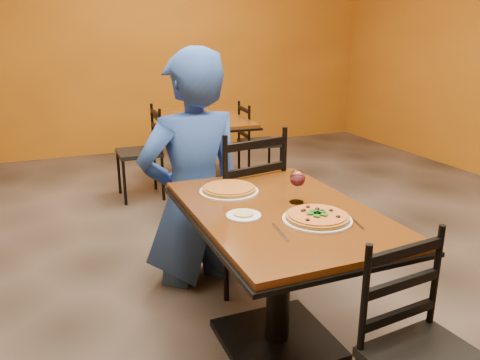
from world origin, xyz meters
name	(u,v)px	position (x,y,z in m)	size (l,w,h in m)	color
floor	(240,296)	(0.00, 0.00, 0.00)	(7.00, 8.00, 0.01)	black
wall_back	(120,36)	(0.00, 4.00, 1.50)	(7.00, 0.01, 3.00)	#B46614
table_main	(279,246)	(0.00, -0.50, 0.56)	(0.83, 1.23, 0.75)	#632E0F
table_second	(202,136)	(0.44, 2.08, 0.56)	(0.86, 1.24, 0.75)	#632E0F
chair_main_far	(236,205)	(0.07, 0.24, 0.51)	(0.46, 0.46, 1.02)	black
chair_second_left	(139,153)	(-0.20, 2.08, 0.44)	(0.40, 0.40, 0.88)	black
chair_second_right	(260,143)	(1.08, 2.08, 0.43)	(0.39, 0.39, 0.86)	black
diner	(192,169)	(-0.18, 0.36, 0.74)	(0.70, 0.46, 1.48)	navy
plate_main	(317,220)	(0.08, -0.70, 0.76)	(0.31, 0.31, 0.01)	white
pizza_main	(317,216)	(0.08, -0.70, 0.77)	(0.28, 0.28, 0.02)	maroon
plate_far	(229,191)	(-0.14, -0.18, 0.76)	(0.31, 0.31, 0.01)	white
pizza_far	(229,188)	(-0.14, -0.18, 0.77)	(0.28, 0.28, 0.02)	orange
side_plate	(244,216)	(-0.20, -0.53, 0.76)	(0.16, 0.16, 0.01)	white
dip	(244,214)	(-0.20, -0.53, 0.76)	(0.09, 0.09, 0.01)	tan
wine_glass	(297,185)	(0.11, -0.45, 0.84)	(0.08, 0.08, 0.18)	white
fork	(280,232)	(-0.13, -0.75, 0.75)	(0.01, 0.19, 0.00)	silver
knife	(354,221)	(0.23, -0.76, 0.75)	(0.01, 0.21, 0.00)	silver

